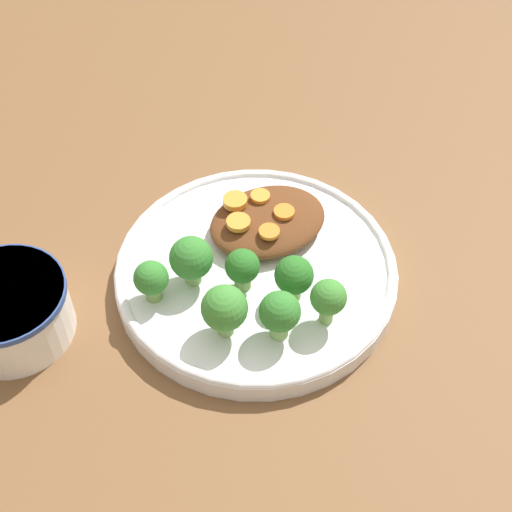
{
  "coord_description": "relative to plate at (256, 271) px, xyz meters",
  "views": [
    {
      "loc": [
        0.21,
        0.39,
        0.55
      ],
      "look_at": [
        0.0,
        0.0,
        0.04
      ],
      "focal_mm": 50.0,
      "sensor_mm": 36.0,
      "label": 1
    }
  ],
  "objects": [
    {
      "name": "ground_plane",
      "position": [
        0.0,
        0.0,
        -0.01
      ],
      "size": [
        4.0,
        4.0,
        0.0
      ],
      "primitive_type": "plane",
      "color": "brown"
    },
    {
      "name": "plate",
      "position": [
        0.0,
        0.0,
        0.0
      ],
      "size": [
        0.27,
        0.27,
        0.03
      ],
      "color": "white",
      "rests_on": "ground_plane"
    },
    {
      "name": "dip_bowl",
      "position": [
        0.23,
        -0.05,
        0.02
      ],
      "size": [
        0.11,
        0.11,
        0.06
      ],
      "color": "white",
      "rests_on": "ground_plane"
    },
    {
      "name": "stew_mound",
      "position": [
        -0.03,
        -0.04,
        0.02
      ],
      "size": [
        0.12,
        0.09,
        0.03
      ],
      "primitive_type": "ellipsoid",
      "color": "#5B3319",
      "rests_on": "plate"
    },
    {
      "name": "broccoli_floret_0",
      "position": [
        0.06,
        -0.01,
        0.04
      ],
      "size": [
        0.04,
        0.04,
        0.05
      ],
      "color": "#7FA85B",
      "rests_on": "plate"
    },
    {
      "name": "broccoli_floret_1",
      "position": [
        0.06,
        0.05,
        0.04
      ],
      "size": [
        0.04,
        0.04,
        0.06
      ],
      "color": "#759E51",
      "rests_on": "plate"
    },
    {
      "name": "broccoli_floret_2",
      "position": [
        0.1,
        -0.01,
        0.03
      ],
      "size": [
        0.03,
        0.03,
        0.04
      ],
      "color": "#759E51",
      "rests_on": "plate"
    },
    {
      "name": "broccoli_floret_3",
      "position": [
        0.02,
        0.08,
        0.04
      ],
      "size": [
        0.04,
        0.04,
        0.05
      ],
      "color": "#7FA85B",
      "rests_on": "plate"
    },
    {
      "name": "broccoli_floret_4",
      "position": [
        -0.03,
        0.09,
        0.04
      ],
      "size": [
        0.03,
        0.03,
        0.05
      ],
      "color": "#759E51",
      "rests_on": "plate"
    },
    {
      "name": "broccoli_floret_5",
      "position": [
        0.02,
        0.02,
        0.03
      ],
      "size": [
        0.03,
        0.03,
        0.05
      ],
      "color": "#759E51",
      "rests_on": "plate"
    },
    {
      "name": "broccoli_floret_6",
      "position": [
        -0.01,
        0.05,
        0.04
      ],
      "size": [
        0.04,
        0.04,
        0.05
      ],
      "color": "#759E51",
      "rests_on": "plate"
    },
    {
      "name": "carrot_slice_0",
      "position": [
        -0.05,
        -0.03,
        0.03
      ],
      "size": [
        0.02,
        0.02,
        0.0
      ],
      "primitive_type": "cylinder",
      "color": "orange",
      "rests_on": "stew_mound"
    },
    {
      "name": "carrot_slice_1",
      "position": [
        0.0,
        -0.04,
        0.03
      ],
      "size": [
        0.02,
        0.02,
        0.01
      ],
      "primitive_type": "cylinder",
      "color": "orange",
      "rests_on": "stew_mound"
    },
    {
      "name": "carrot_slice_2",
      "position": [
        -0.01,
        -0.06,
        0.04
      ],
      "size": [
        0.02,
        0.02,
        0.01
      ],
      "primitive_type": "cylinder",
      "color": "orange",
      "rests_on": "stew_mound"
    },
    {
      "name": "carrot_slice_3",
      "position": [
        -0.04,
        -0.06,
        0.03
      ],
      "size": [
        0.02,
        0.02,
        0.0
      ],
      "primitive_type": "cylinder",
      "color": "orange",
      "rests_on": "stew_mound"
    },
    {
      "name": "carrot_slice_4",
      "position": [
        -0.02,
        -0.01,
        0.03
      ],
      "size": [
        0.02,
        0.02,
        0.0
      ],
      "primitive_type": "cylinder",
      "color": "orange",
      "rests_on": "stew_mound"
    }
  ]
}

